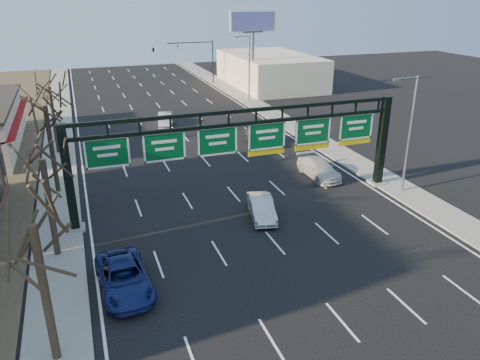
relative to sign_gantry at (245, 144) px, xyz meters
name	(u,v)px	position (x,y,z in m)	size (l,w,h in m)	color
ground	(288,259)	(-0.16, -8.00, -4.63)	(160.00, 160.00, 0.00)	black
sidewalk_left	(59,170)	(-12.96, 12.00, -4.57)	(3.00, 120.00, 0.12)	gray
sidewalk_right	(318,141)	(12.64, 12.00, -4.57)	(3.00, 120.00, 0.12)	gray
lane_markings	(200,154)	(-0.16, 12.00, -4.62)	(21.60, 120.00, 0.01)	white
sign_gantry	(245,144)	(0.00, 0.00, 0.00)	(24.60, 1.20, 7.20)	black
building_right_distant	(270,70)	(19.84, 42.00, -2.13)	(12.00, 20.00, 5.00)	beige
tree_near	(28,200)	(-12.96, -12.00, 2.86)	(3.60, 3.60, 8.86)	#2C2318
tree_gantry	(39,141)	(-12.96, -3.00, 2.48)	(3.60, 3.60, 8.48)	#2C2318
tree_mid	(43,92)	(-12.96, 7.00, 3.23)	(3.60, 3.60, 9.24)	#2C2318
tree_far	(47,75)	(-12.96, 17.00, 2.86)	(3.60, 3.60, 8.86)	#2C2318
streetlight_near	(409,129)	(12.31, -2.00, 0.45)	(2.15, 0.22, 9.00)	slate
streetlight_far	(248,65)	(12.31, 32.00, 0.45)	(2.15, 0.22, 9.00)	slate
billboard_right	(253,32)	(14.84, 36.98, 4.43)	(7.00, 0.50, 12.00)	slate
traffic_signal_mast	(176,52)	(5.53, 47.00, 0.87)	(10.16, 0.54, 7.00)	black
car_blue_suv	(124,278)	(-9.60, -7.90, -3.88)	(2.49, 5.41, 1.50)	navy
car_silver_sedan	(261,208)	(0.38, -2.39, -3.91)	(1.52, 4.37, 1.44)	#BBBBC0
car_white_wagon	(319,168)	(7.80, 3.05, -3.89)	(2.08, 5.12, 1.49)	silver
car_grey_far	(258,137)	(6.28, 12.97, -3.80)	(1.97, 4.89, 1.67)	#45474A
car_silver_distant	(165,119)	(-1.24, 23.42, -3.89)	(1.56, 4.47, 1.47)	silver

